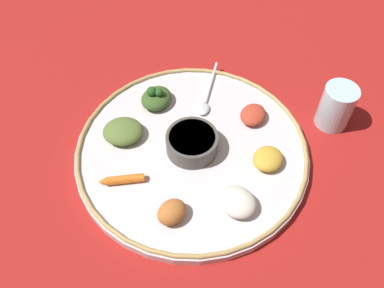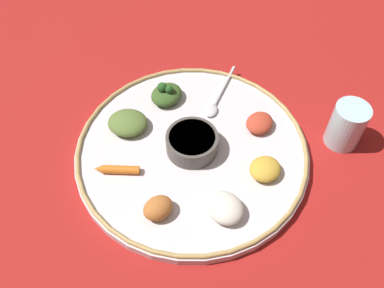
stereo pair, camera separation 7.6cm
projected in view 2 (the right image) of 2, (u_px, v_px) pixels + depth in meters
ground_plane at (192, 154)px, 0.79m from camera, size 2.40×2.40×0.00m
platter at (192, 152)px, 0.78m from camera, size 0.43×0.43×0.02m
platter_rim at (192, 148)px, 0.77m from camera, size 0.43×0.43×0.01m
center_bowl at (192, 142)px, 0.76m from camera, size 0.10×0.10×0.04m
spoon at (217, 99)px, 0.84m from camera, size 0.11×0.13×0.01m
greens_pile at (166, 94)px, 0.84m from camera, size 0.09×0.08×0.04m
carrot_near_spoon at (117, 170)px, 0.73m from camera, size 0.08×0.04×0.02m
mound_chickpea at (158, 208)px, 0.68m from camera, size 0.06×0.06×0.03m
mound_collards at (128, 123)px, 0.79m from camera, size 0.10×0.09×0.03m
mound_berbere_red at (259, 123)px, 0.79m from camera, size 0.07×0.07×0.03m
mound_lentil_yellow at (265, 169)px, 0.73m from camera, size 0.07×0.07×0.03m
mound_rice_white at (225, 208)px, 0.68m from camera, size 0.08×0.08×0.03m
drinking_glass at (346, 127)px, 0.77m from camera, size 0.06×0.06×0.09m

